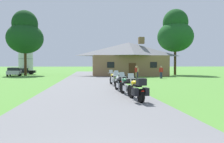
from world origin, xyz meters
name	(u,v)px	position (x,y,z in m)	size (l,w,h in m)	color
ground_plane	(90,83)	(0.00, 20.00, 0.00)	(500.00, 500.00, 0.00)	#4C8433
asphalt_driveway	(91,84)	(0.00, 18.00, 0.03)	(6.40, 80.00, 0.06)	slate
motorcycle_yellow_nearest_to_camera	(137,90)	(2.11, 8.18, 0.61)	(0.87, 2.08, 1.30)	black
motorcycle_green_second_in_row	(127,86)	(1.98, 10.22, 0.62)	(0.80, 2.07, 1.30)	black
motorcycle_silver_third_in_row	(120,83)	(1.83, 12.18, 0.62)	(0.71, 2.08, 1.30)	black
motorcycle_green_fourth_in_row	(119,81)	(2.08, 14.20, 0.61)	(0.81, 2.08, 1.30)	black
motorcycle_yellow_farthest_in_row	(114,79)	(1.99, 16.52, 0.61)	(0.94, 2.07, 1.30)	black
stone_lodge	(129,59)	(6.55, 34.21, 2.87)	(12.67, 6.47, 6.48)	brown
bystander_tan_shirt_near_lodge	(137,71)	(6.75, 28.82, 0.93)	(0.52, 0.34, 1.67)	navy
bystander_red_shirt_beside_signpost	(161,71)	(9.48, 26.34, 0.95)	(0.55, 0.23, 1.69)	navy
bystander_red_shirt_by_tree	(136,71)	(6.02, 26.12, 0.95)	(0.38, 0.48, 1.69)	#75664C
tree_left_far	(25,34)	(-11.10, 37.67, 7.19)	(6.22, 6.22, 11.28)	#422D19
tree_right_of_lodge	(175,33)	(15.64, 36.70, 7.73)	(6.46, 6.46, 11.97)	#422D19
metal_silo_distant	(26,57)	(-14.13, 49.09, 3.59)	(3.19, 3.19, 7.17)	#B2B7BC
parked_silver_suv_far_left	(14,71)	(-12.23, 35.36, 0.78)	(2.67, 4.86, 1.40)	#ADAFB7
parked_black_sedan_far_left	(24,71)	(-12.30, 41.07, 0.64)	(4.39, 2.32, 1.20)	black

